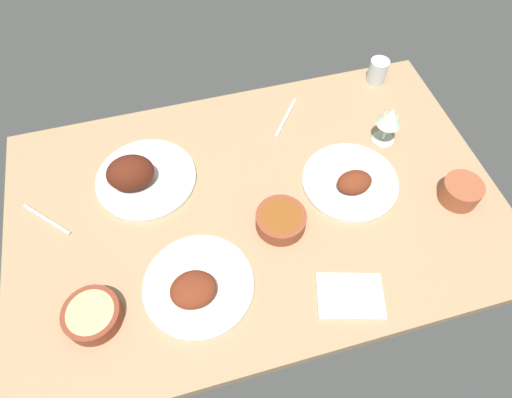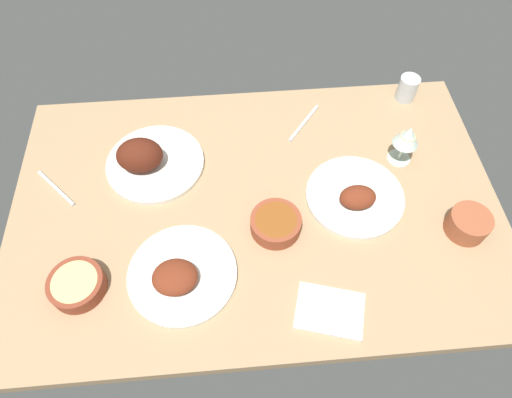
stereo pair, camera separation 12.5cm
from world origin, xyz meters
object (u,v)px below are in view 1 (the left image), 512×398
Objects in this scene: bowl_soup at (281,220)px; spoon_loose at (286,118)px; plate_center_main at (351,182)px; bowl_pasta at (461,191)px; plate_near_viewer at (138,176)px; wine_glass at (390,118)px; fork_loose at (47,220)px; folded_napkin at (350,296)px; bowl_potatoes at (92,315)px; water_tumbler at (378,71)px; plate_far_side at (197,287)px.

spoon_loose is (13.45, 37.93, -2.24)cm from bowl_soup.
plate_center_main is at bearing 17.42° from bowl_soup.
bowl_pasta is 57.60cm from spoon_loose.
plate_near_viewer is 2.10× the size of wine_glass.
folded_napkin is at bearing 16.25° from fork_loose.
bowl_potatoes is 1.67× the size of water_tumbler.
water_tumbler is (75.13, 59.68, 2.31)cm from plate_far_side.
water_tumbler is at bearing 93.01° from bowl_pasta.
plate_center_main is at bearing 15.42° from bowl_potatoes.
plate_near_viewer is at bearing 133.27° from folded_napkin.
bowl_potatoes is at bearing -159.46° from wine_glass.
plate_far_side reaches higher than spoon_loose.
fork_loose is at bearing 109.07° from bowl_potatoes.
water_tumbler reaches higher than folded_napkin.
spoon_loose is at bearing 61.02° from fork_loose.
plate_near_viewer is 1.67× the size of fork_loose.
bowl_pasta is (87.62, -29.47, -0.02)cm from plate_near_viewer.
spoon_loose is (2.70, 62.66, -0.20)cm from folded_napkin.
bowl_soup is 0.79× the size of fork_loose.
water_tumbler is at bearing -37.67° from spoon_loose.
plate_far_side is 25.74cm from bowl_potatoes.
bowl_soup is 1.00× the size of wine_glass.
wine_glass is 33.11cm from spoon_loose.
spoon_loose is at bearing 38.22° from bowl_potatoes.
bowl_potatoes is at bearing -24.16° from fork_loose.
folded_napkin is (62.44, -11.38, -1.95)cm from bowl_potatoes.
water_tumbler is 115.52cm from fork_loose.
folded_napkin is at bearing -144.43° from spoon_loose.
water_tumbler is (49.17, 47.03, 1.54)cm from bowl_soup.
folded_napkin is (-29.58, -45.85, -9.33)cm from wine_glass.
plate_center_main is 2.02× the size of bowl_soup.
wine_glass reaches higher than bowl_soup.
water_tumbler is 0.48× the size of fork_loose.
bowl_pasta reaches higher than bowl_soup.
plate_far_side is at bearing -179.89° from spoon_loose.
fork_loose is 0.97× the size of spoon_loose.
fork_loose is at bearing 139.65° from plate_far_side.
plate_near_viewer is 92.44cm from bowl_pasta.
wine_glass is at bearing -108.82° from water_tumbler.
folded_napkin is at bearing -10.33° from bowl_potatoes.
bowl_soup is at bearing 30.27° from fork_loose.
bowl_soup is 53.38cm from bowl_potatoes.
folded_napkin reaches higher than fork_loose.
plate_near_viewer is 1.62× the size of spoon_loose.
wine_glass is (66.30, 33.76, 8.05)cm from plate_far_side.
plate_far_side is 38.67cm from folded_napkin.
bowl_potatoes is 63.49cm from folded_napkin.
bowl_pasta is 29.15cm from wine_glass.
bowl_potatoes is 98.54cm from wine_glass.
folded_napkin is (-38.42, -71.77, -3.58)cm from water_tumbler.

